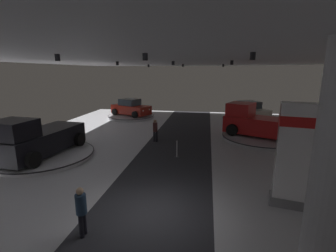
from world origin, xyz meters
TOP-DOWN VIEW (x-y plane):
  - ground at (0.00, 0.00)m, footprint 24.00×44.00m
  - ceiling_with_spotlights at (-0.00, 0.00)m, footprint 24.00×44.00m
  - brand_sign_pylon at (4.93, 1.34)m, footprint 1.37×0.88m
  - display_platform_far_right at (5.88, 10.44)m, footprint 5.69×5.69m
  - pickup_truck_far_right at (5.60, 10.58)m, footprint 5.68×4.39m
  - display_platform_deep_right at (6.07, 17.30)m, footprint 5.29×5.29m
  - display_car_deep_right at (6.06, 17.33)m, footprint 3.61×4.56m
  - display_platform_mid_left at (-7.45, 4.46)m, footprint 5.68×5.68m
  - pickup_truck_mid_left at (-7.49, 4.14)m, footprint 3.10×5.49m
  - display_platform_deep_left at (-6.12, 16.78)m, footprint 4.86×4.86m
  - display_car_deep_left at (-6.15, 16.79)m, footprint 4.57×3.51m
  - visitor_walking_near at (-1.73, -1.49)m, footprint 0.32×0.32m
  - visitor_walking_far at (-1.70, 8.59)m, footprint 0.32×0.32m
  - stanchion_b at (0.21, 5.71)m, footprint 0.28×0.28m

SIDE VIEW (x-z plane):
  - ground at x=0.00m, z-range -0.05..0.00m
  - display_platform_mid_left at x=-7.45m, z-range 0.02..0.25m
  - display_platform_deep_right at x=6.07m, z-range 0.02..0.27m
  - display_platform_far_right at x=5.88m, z-range 0.02..0.28m
  - display_platform_deep_left at x=-6.12m, z-range 0.02..0.33m
  - stanchion_b at x=0.21m, z-range -0.13..0.88m
  - visitor_walking_near at x=-1.73m, z-range 0.11..1.70m
  - visitor_walking_far at x=-1.70m, z-range 0.11..1.70m
  - display_car_deep_right at x=6.06m, z-range 0.16..1.87m
  - display_car_deep_left at x=-6.15m, z-range 0.22..1.93m
  - pickup_truck_mid_left at x=-7.49m, z-range 0.02..2.32m
  - pickup_truck_far_right at x=5.60m, z-range 0.05..2.35m
  - brand_sign_pylon at x=4.93m, z-range 0.07..3.92m
  - ceiling_with_spotlights at x=0.00m, z-range 5.35..5.74m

